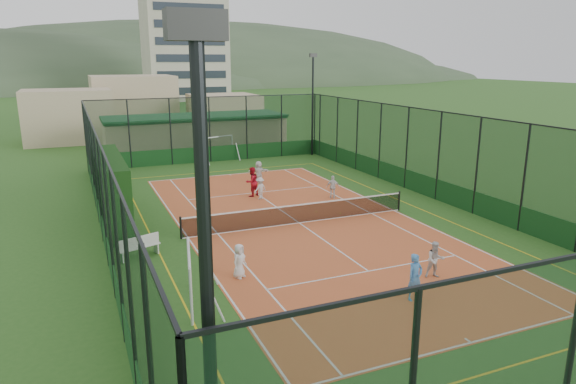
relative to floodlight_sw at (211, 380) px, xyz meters
name	(u,v)px	position (x,y,z in m)	size (l,w,h in m)	color
ground	(299,223)	(8.60, 16.60, -4.12)	(300.00, 300.00, 0.00)	#2C5A1F
court_slab	(299,223)	(8.60, 16.60, -4.12)	(11.17, 23.97, 0.01)	#C5592B
tennis_net	(299,213)	(8.60, 16.60, -3.59)	(11.67, 0.12, 1.06)	black
perimeter_fence	(300,173)	(8.60, 16.60, -1.62)	(18.12, 34.12, 5.00)	black
floodlight_sw	(211,380)	(0.00, 0.00, 0.00)	(0.60, 0.26, 8.25)	black
floodlight_ne	(313,105)	(17.20, 33.20, 0.00)	(0.60, 0.26, 8.25)	black
clubhouse	(196,133)	(8.60, 38.60, -2.55)	(15.20, 7.20, 3.15)	tan
apartment_tower	(183,21)	(20.60, 98.60, 10.88)	(15.00, 12.00, 30.00)	beige
distant_hills	(102,85)	(8.60, 166.60, -4.12)	(200.00, 60.00, 24.00)	#384C33
hedge_left	(112,190)	(0.30, 20.31, -2.48)	(1.13, 7.51, 3.29)	black
white_bench	(139,246)	(0.80, 15.05, -3.64)	(1.73, 0.48, 0.98)	white
futsal_goal_near	(190,279)	(1.83, 10.14, -3.21)	(0.82, 2.83, 1.82)	white
futsal_goal_far	(217,149)	(9.15, 33.60, -3.17)	(2.97, 0.86, 1.92)	white
child_near_left	(239,261)	(3.94, 11.56, -3.47)	(0.63, 0.41, 1.29)	white
child_near_mid	(415,277)	(8.75, 7.59, -3.31)	(0.58, 0.38, 1.60)	#4788CA
child_near_right	(435,260)	(10.52, 8.79, -3.43)	(0.67, 0.52, 1.37)	silver
child_far_left	(260,188)	(8.36, 21.57, -3.48)	(0.82, 0.47, 1.27)	silver
child_far_right	(333,187)	(12.29, 20.12, -3.45)	(0.78, 0.32, 1.32)	white
child_far_back	(259,172)	(9.59, 25.23, -3.38)	(1.36, 0.43, 1.47)	white
coach	(252,182)	(8.14, 22.35, -3.25)	(0.84, 0.65, 1.73)	red
tennis_balls	(302,215)	(9.26, 17.70, -4.08)	(4.90, 0.84, 0.07)	#CCE033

